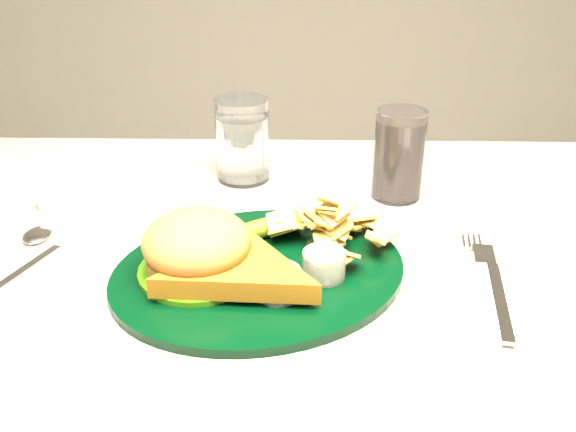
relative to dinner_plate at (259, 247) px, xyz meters
name	(u,v)px	position (x,y,z in m)	size (l,w,h in m)	color
dinner_plate	(259,247)	(0.00, 0.00, 0.00)	(0.34, 0.29, 0.08)	black
water_glass	(243,140)	(-0.04, 0.28, 0.02)	(0.08, 0.08, 0.13)	silver
cola_glass	(399,155)	(0.19, 0.22, 0.03)	(0.07, 0.07, 0.13)	black
fork_napkin	(497,295)	(0.26, -0.04, -0.03)	(0.15, 0.19, 0.01)	white
spoon	(22,269)	(-0.28, 0.00, -0.03)	(0.04, 0.17, 0.01)	white
ramekin	(53,198)	(-0.30, 0.17, -0.02)	(0.04, 0.04, 0.03)	white
wrapped_straw	(228,207)	(-0.05, 0.17, -0.04)	(0.21, 0.08, 0.01)	white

